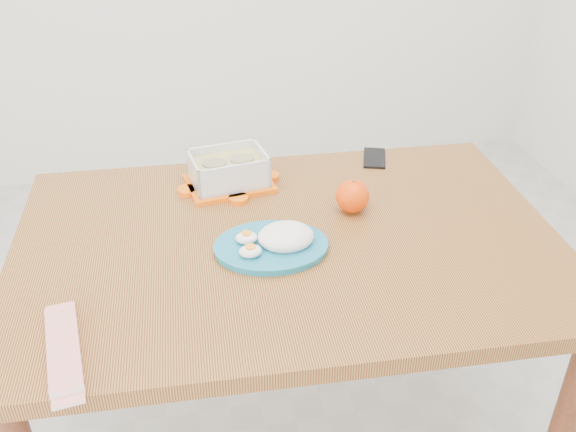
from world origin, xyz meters
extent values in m
plane|color=#B7B7B2|center=(0.00, 0.00, 0.00)|extent=(3.50, 3.50, 0.00)
cube|color=olive|center=(0.05, -0.10, 0.73)|extent=(1.30, 0.89, 0.04)
cylinder|color=brown|center=(-0.50, 0.29, 0.35)|extent=(0.06, 0.06, 0.71)
cylinder|color=brown|center=(0.64, 0.24, 0.35)|extent=(0.06, 0.06, 0.71)
cube|color=#FF6407|center=(-0.05, 0.18, 0.76)|extent=(0.24, 0.20, 0.01)
cube|color=silver|center=(-0.05, 0.18, 0.80)|extent=(0.21, 0.17, 0.08)
cube|color=tan|center=(-0.05, 0.18, 0.80)|extent=(0.20, 0.15, 0.05)
cylinder|color=#999264|center=(-0.09, 0.18, 0.81)|extent=(0.07, 0.07, 0.02)
cylinder|color=#999264|center=(-0.01, 0.19, 0.81)|extent=(0.07, 0.07, 0.02)
sphere|color=#FE3405|center=(0.23, -0.01, 0.79)|extent=(0.08, 0.08, 0.08)
cylinder|color=#196F8D|center=(0.01, -0.14, 0.76)|extent=(0.27, 0.27, 0.02)
ellipsoid|color=white|center=(0.04, -0.13, 0.79)|extent=(0.14, 0.12, 0.05)
ellipsoid|color=white|center=(-0.05, -0.12, 0.78)|extent=(0.05, 0.04, 0.02)
ellipsoid|color=white|center=(-0.05, -0.17, 0.78)|extent=(0.05, 0.04, 0.02)
cube|color=red|center=(-0.42, -0.39, 0.76)|extent=(0.09, 0.24, 0.02)
cube|color=black|center=(0.38, 0.25, 0.75)|extent=(0.10, 0.14, 0.01)
camera|label=1|loc=(-0.19, -1.31, 1.58)|focal=40.00mm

